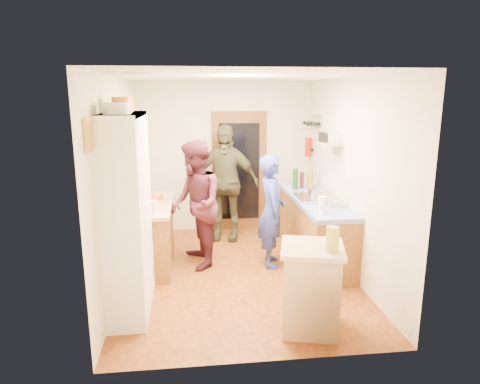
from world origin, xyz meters
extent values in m
cube|color=brown|center=(0.00, 0.00, -0.01)|extent=(3.00, 4.00, 0.02)
cube|color=silver|center=(0.00, 0.00, 2.61)|extent=(3.00, 4.00, 0.02)
cube|color=silver|center=(0.00, 2.01, 1.30)|extent=(3.00, 0.02, 2.60)
cube|color=silver|center=(0.00, -2.01, 1.30)|extent=(3.00, 0.02, 2.60)
cube|color=silver|center=(-1.51, 0.00, 1.30)|extent=(0.02, 4.00, 2.60)
cube|color=silver|center=(1.51, 0.00, 1.30)|extent=(0.02, 4.00, 2.60)
cube|color=brown|center=(0.25, 1.97, 1.05)|extent=(0.95, 0.06, 2.10)
cube|color=black|center=(0.25, 1.94, 1.05)|extent=(0.70, 0.02, 1.70)
cube|color=white|center=(-1.30, -0.80, 1.10)|extent=(0.40, 1.20, 2.20)
cube|color=white|center=(-1.30, -0.80, 2.18)|extent=(0.40, 1.14, 0.04)
cylinder|color=white|center=(-1.30, -1.11, 2.26)|extent=(0.27, 0.27, 0.11)
cylinder|color=orange|center=(-1.30, -0.76, 2.28)|extent=(0.21, 0.21, 0.16)
cylinder|color=orange|center=(-1.30, -0.43, 2.27)|extent=(0.16, 0.16, 0.14)
cube|color=#9A6726|center=(-1.20, 0.45, 0.42)|extent=(0.60, 1.40, 0.85)
cube|color=tan|center=(-1.20, 0.45, 0.88)|extent=(0.64, 1.44, 0.05)
cube|color=white|center=(-1.15, -0.03, 0.98)|extent=(0.23, 0.17, 0.16)
cylinder|color=white|center=(-1.25, 0.31, 0.98)|extent=(0.18, 0.18, 0.16)
cylinder|color=orange|center=(-1.12, 0.62, 0.95)|extent=(0.22, 0.22, 0.10)
cube|color=tan|center=(-1.18, 0.98, 0.91)|extent=(0.30, 0.22, 0.02)
cube|color=#9A6726|center=(1.20, 0.50, 0.42)|extent=(0.60, 2.20, 0.84)
cube|color=#1839AD|center=(1.20, 0.50, 0.87)|extent=(0.62, 2.22, 0.06)
cube|color=silver|center=(1.20, 0.42, 0.92)|extent=(0.55, 0.58, 0.04)
cylinder|color=silver|center=(1.15, 0.39, 1.00)|extent=(0.18, 0.18, 0.12)
cylinder|color=#143F14|center=(1.05, 1.10, 1.07)|extent=(0.11, 0.11, 0.34)
cylinder|color=#591419|center=(1.18, 1.18, 1.03)|extent=(0.08, 0.08, 0.26)
cylinder|color=olive|center=(1.31, 1.14, 1.05)|extent=(0.08, 0.08, 0.30)
cylinder|color=white|center=(1.05, -0.32, 1.01)|extent=(0.13, 0.13, 0.22)
cylinder|color=silver|center=(1.30, -0.02, 0.95)|extent=(0.27, 0.27, 0.09)
cube|color=tan|center=(0.58, -1.50, 0.43)|extent=(0.67, 0.67, 0.86)
cube|color=tan|center=(0.58, -1.50, 0.89)|extent=(0.75, 0.75, 0.05)
cube|color=white|center=(0.55, -1.44, 0.90)|extent=(0.41, 0.36, 0.02)
cylinder|color=#AD9E2D|center=(0.73, -1.66, 1.03)|extent=(0.15, 0.15, 0.25)
cylinder|color=silver|center=(1.46, 1.52, 2.05)|extent=(0.02, 0.65, 0.02)
cylinder|color=black|center=(1.40, 1.35, 1.92)|extent=(0.18, 0.18, 0.05)
cylinder|color=black|center=(1.40, 1.55, 1.90)|extent=(0.16, 0.16, 0.05)
cylinder|color=black|center=(1.40, 1.75, 1.91)|extent=(0.17, 0.17, 0.05)
cube|color=tan|center=(1.37, 0.45, 1.70)|extent=(0.26, 0.42, 0.03)
cube|color=silver|center=(1.37, 0.45, 1.79)|extent=(0.26, 0.33, 0.15)
cube|color=black|center=(1.47, 1.70, 1.45)|extent=(0.06, 0.10, 0.04)
cylinder|color=red|center=(1.41, 1.70, 1.50)|extent=(0.11, 0.11, 0.32)
cube|color=gold|center=(-1.48, -1.55, 2.05)|extent=(0.03, 0.25, 0.30)
imported|color=#2A3895|center=(0.53, 0.24, 0.79)|extent=(0.42, 0.60, 1.58)
imported|color=#431923|center=(-0.53, 0.38, 0.89)|extent=(0.81, 0.97, 1.79)
imported|color=#3B3B25|center=(-0.04, 1.45, 0.96)|extent=(1.21, 0.74, 1.92)
camera|label=1|loc=(-0.61, -5.41, 2.40)|focal=32.00mm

